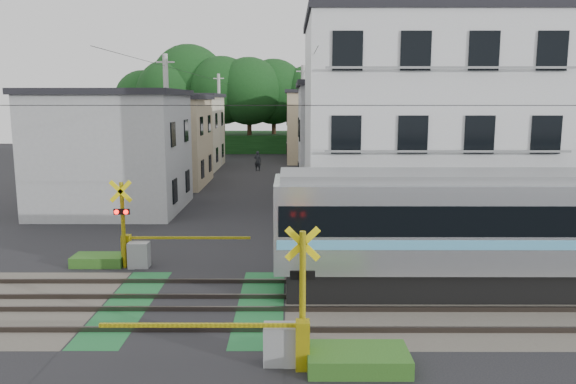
{
  "coord_description": "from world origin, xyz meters",
  "views": [
    {
      "loc": [
        2.72,
        -15.2,
        5.75
      ],
      "look_at": [
        2.66,
        5.0,
        2.44
      ],
      "focal_mm": 35.0,
      "sensor_mm": 36.0,
      "label": 1
    }
  ],
  "objects_px": {
    "crossing_signal_near": "(283,334)",
    "crossing_signal_far": "(137,247)",
    "apartment_block": "(422,125)",
    "pedestrian": "(258,161)",
    "commuter_train": "(568,229)"
  },
  "relations": [
    {
      "from": "crossing_signal_near",
      "to": "crossing_signal_far",
      "type": "xyz_separation_m",
      "value": [
        -5.17,
        7.31,
        0.0
      ]
    },
    {
      "from": "pedestrian",
      "to": "crossing_signal_near",
      "type": "bearing_deg",
      "value": 110.82
    },
    {
      "from": "crossing_signal_near",
      "to": "crossing_signal_far",
      "type": "height_order",
      "value": "same"
    },
    {
      "from": "crossing_signal_near",
      "to": "crossing_signal_far",
      "type": "distance_m",
      "value": 8.95
    },
    {
      "from": "crossing_signal_far",
      "to": "apartment_block",
      "type": "distance_m",
      "value": 13.14
    },
    {
      "from": "crossing_signal_near",
      "to": "apartment_block",
      "type": "xyz_separation_m",
      "value": [
        5.91,
        13.15,
        3.94
      ]
    },
    {
      "from": "crossing_signal_near",
      "to": "commuter_train",
      "type": "bearing_deg",
      "value": 29.76
    },
    {
      "from": "apartment_block",
      "to": "pedestrian",
      "type": "height_order",
      "value": "apartment_block"
    },
    {
      "from": "crossing_signal_near",
      "to": "pedestrian",
      "type": "distance_m",
      "value": 34.44
    },
    {
      "from": "crossing_signal_far",
      "to": "apartment_block",
      "type": "bearing_deg",
      "value": 27.78
    },
    {
      "from": "crossing_signal_far",
      "to": "apartment_block",
      "type": "height_order",
      "value": "apartment_block"
    },
    {
      "from": "commuter_train",
      "to": "crossing_signal_far",
      "type": "height_order",
      "value": "commuter_train"
    },
    {
      "from": "apartment_block",
      "to": "pedestrian",
      "type": "relative_size",
      "value": 6.3
    },
    {
      "from": "crossing_signal_far",
      "to": "apartment_block",
      "type": "relative_size",
      "value": 0.46
    },
    {
      "from": "crossing_signal_far",
      "to": "crossing_signal_near",
      "type": "bearing_deg",
      "value": -54.71
    }
  ]
}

